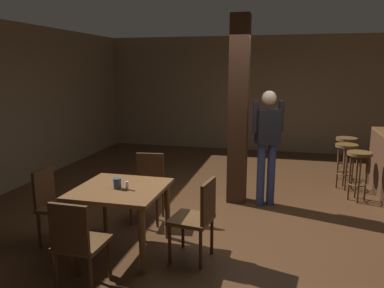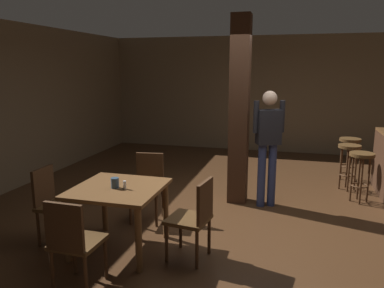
{
  "view_description": "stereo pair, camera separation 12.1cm",
  "coord_description": "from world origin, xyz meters",
  "px_view_note": "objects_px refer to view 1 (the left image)",
  "views": [
    {
      "loc": [
        0.48,
        -4.88,
        2.04
      ],
      "look_at": [
        -0.75,
        0.09,
        0.99
      ],
      "focal_mm": 35.0,
      "sensor_mm": 36.0,
      "label": 1
    },
    {
      "loc": [
        0.6,
        -4.85,
        2.04
      ],
      "look_at": [
        -0.75,
        0.09,
        0.99
      ],
      "focal_mm": 35.0,
      "sensor_mm": 36.0,
      "label": 2
    }
  ],
  "objects_px": {
    "chair_west": "(54,202)",
    "bar_stool_far": "(346,148)",
    "chair_east": "(198,215)",
    "salt_shaker": "(127,185)",
    "standing_person": "(267,140)",
    "bar_stool_near": "(359,164)",
    "chair_north": "(148,183)",
    "napkin_cup": "(117,183)",
    "bar_stool_mid": "(346,155)",
    "chair_south": "(77,241)",
    "dining_table": "(121,198)"
  },
  "relations": [
    {
      "from": "chair_west",
      "to": "salt_shaker",
      "type": "relative_size",
      "value": 9.77
    },
    {
      "from": "napkin_cup",
      "to": "salt_shaker",
      "type": "relative_size",
      "value": 1.26
    },
    {
      "from": "dining_table",
      "to": "chair_east",
      "type": "height_order",
      "value": "chair_east"
    },
    {
      "from": "bar_stool_near",
      "to": "bar_stool_far",
      "type": "bearing_deg",
      "value": 90.79
    },
    {
      "from": "chair_east",
      "to": "bar_stool_far",
      "type": "bearing_deg",
      "value": 61.14
    },
    {
      "from": "standing_person",
      "to": "bar_stool_mid",
      "type": "bearing_deg",
      "value": 41.75
    },
    {
      "from": "chair_west",
      "to": "bar_stool_mid",
      "type": "xyz_separation_m",
      "value": [
        3.61,
        2.99,
        0.08
      ]
    },
    {
      "from": "chair_north",
      "to": "standing_person",
      "type": "distance_m",
      "value": 1.84
    },
    {
      "from": "chair_north",
      "to": "bar_stool_near",
      "type": "xyz_separation_m",
      "value": [
        2.89,
        1.47,
        0.08
      ]
    },
    {
      "from": "chair_west",
      "to": "bar_stool_far",
      "type": "bearing_deg",
      "value": 44.17
    },
    {
      "from": "dining_table",
      "to": "chair_north",
      "type": "distance_m",
      "value": 0.92
    },
    {
      "from": "chair_east",
      "to": "salt_shaker",
      "type": "bearing_deg",
      "value": -177.59
    },
    {
      "from": "dining_table",
      "to": "chair_north",
      "type": "bearing_deg",
      "value": 91.04
    },
    {
      "from": "chair_south",
      "to": "chair_west",
      "type": "bearing_deg",
      "value": 133.84
    },
    {
      "from": "chair_south",
      "to": "bar_stool_near",
      "type": "height_order",
      "value": "chair_south"
    },
    {
      "from": "dining_table",
      "to": "chair_south",
      "type": "height_order",
      "value": "chair_south"
    },
    {
      "from": "napkin_cup",
      "to": "bar_stool_near",
      "type": "bearing_deg",
      "value": 39.89
    },
    {
      "from": "chair_west",
      "to": "bar_stool_far",
      "type": "relative_size",
      "value": 1.14
    },
    {
      "from": "standing_person",
      "to": "bar_stool_near",
      "type": "xyz_separation_m",
      "value": [
        1.37,
        0.55,
        -0.41
      ]
    },
    {
      "from": "napkin_cup",
      "to": "chair_east",
      "type": "bearing_deg",
      "value": 1.65
    },
    {
      "from": "salt_shaker",
      "to": "bar_stool_far",
      "type": "relative_size",
      "value": 0.12
    },
    {
      "from": "salt_shaker",
      "to": "bar_stool_mid",
      "type": "xyz_separation_m",
      "value": [
        2.67,
        3.01,
        -0.2
      ]
    },
    {
      "from": "bar_stool_mid",
      "to": "chair_west",
      "type": "bearing_deg",
      "value": -140.38
    },
    {
      "from": "chair_north",
      "to": "napkin_cup",
      "type": "relative_size",
      "value": 7.77
    },
    {
      "from": "dining_table",
      "to": "bar_stool_near",
      "type": "bearing_deg",
      "value": 39.56
    },
    {
      "from": "bar_stool_mid",
      "to": "bar_stool_far",
      "type": "relative_size",
      "value": 0.99
    },
    {
      "from": "chair_east",
      "to": "bar_stool_far",
      "type": "height_order",
      "value": "chair_east"
    },
    {
      "from": "chair_west",
      "to": "chair_east",
      "type": "relative_size",
      "value": 1.0
    },
    {
      "from": "chair_east",
      "to": "standing_person",
      "type": "xyz_separation_m",
      "value": [
        0.62,
        1.84,
        0.5
      ]
    },
    {
      "from": "salt_shaker",
      "to": "standing_person",
      "type": "distance_m",
      "value": 2.35
    },
    {
      "from": "chair_west",
      "to": "standing_person",
      "type": "bearing_deg",
      "value": 38.41
    },
    {
      "from": "chair_west",
      "to": "bar_stool_far",
      "type": "xyz_separation_m",
      "value": [
        3.7,
        3.59,
        0.09
      ]
    },
    {
      "from": "chair_east",
      "to": "standing_person",
      "type": "distance_m",
      "value": 2.01
    },
    {
      "from": "chair_east",
      "to": "salt_shaker",
      "type": "xyz_separation_m",
      "value": [
        -0.78,
        -0.03,
        0.28
      ]
    },
    {
      "from": "chair_south",
      "to": "salt_shaker",
      "type": "height_order",
      "value": "chair_south"
    },
    {
      "from": "chair_south",
      "to": "bar_stool_far",
      "type": "xyz_separation_m",
      "value": [
        2.89,
        4.43,
        0.09
      ]
    },
    {
      "from": "chair_east",
      "to": "napkin_cup",
      "type": "relative_size",
      "value": 7.77
    },
    {
      "from": "chair_north",
      "to": "chair_east",
      "type": "distance_m",
      "value": 1.29
    },
    {
      "from": "chair_north",
      "to": "chair_west",
      "type": "xyz_separation_m",
      "value": [
        -0.82,
        -0.93,
        0.0
      ]
    },
    {
      "from": "dining_table",
      "to": "standing_person",
      "type": "distance_m",
      "value": 2.4
    },
    {
      "from": "bar_stool_mid",
      "to": "chair_north",
      "type": "bearing_deg",
      "value": -143.62
    },
    {
      "from": "chair_north",
      "to": "dining_table",
      "type": "bearing_deg",
      "value": -88.96
    },
    {
      "from": "chair_east",
      "to": "bar_stool_far",
      "type": "xyz_separation_m",
      "value": [
        1.97,
        3.58,
        0.09
      ]
    },
    {
      "from": "salt_shaker",
      "to": "bar_stool_far",
      "type": "bearing_deg",
      "value": 52.66
    },
    {
      "from": "chair_north",
      "to": "bar_stool_near",
      "type": "distance_m",
      "value": 3.24
    },
    {
      "from": "chair_south",
      "to": "napkin_cup",
      "type": "distance_m",
      "value": 0.87
    },
    {
      "from": "chair_north",
      "to": "chair_east",
      "type": "bearing_deg",
      "value": -45.61
    },
    {
      "from": "chair_east",
      "to": "dining_table",
      "type": "bearing_deg",
      "value": 179.03
    },
    {
      "from": "chair_west",
      "to": "napkin_cup",
      "type": "height_order",
      "value": "chair_west"
    },
    {
      "from": "napkin_cup",
      "to": "chair_south",
      "type": "bearing_deg",
      "value": -91.21
    }
  ]
}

